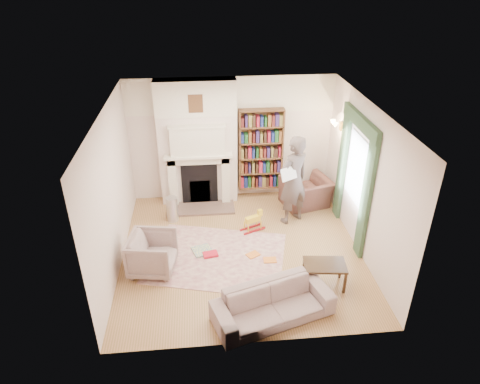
{
  "coord_description": "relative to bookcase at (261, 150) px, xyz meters",
  "views": [
    {
      "loc": [
        -0.67,
        -6.64,
        4.97
      ],
      "look_at": [
        0.0,
        0.25,
        1.15
      ],
      "focal_mm": 32.0,
      "sensor_mm": 36.0,
      "label": 1
    }
  ],
  "objects": [
    {
      "name": "floor",
      "position": [
        -0.65,
        -2.12,
        -1.18
      ],
      "size": [
        4.5,
        4.5,
        0.0
      ],
      "primitive_type": "plane",
      "color": "olive",
      "rests_on": "ground"
    },
    {
      "name": "paraffin_heater",
      "position": [
        -2.0,
        -0.9,
        -0.9
      ],
      "size": [
        0.29,
        0.29,
        0.55
      ],
      "primitive_type": "cylinder",
      "rotation": [
        0.0,
        0.0,
        -0.24
      ],
      "color": "#B9BBC1",
      "rests_on": "floor"
    },
    {
      "name": "wall_front",
      "position": [
        -0.65,
        -4.37,
        0.22
      ],
      "size": [
        4.5,
        0.0,
        4.5
      ],
      "primitive_type": "plane",
      "rotation": [
        -1.57,
        0.0,
        0.0
      ],
      "color": "#F2E0D2",
      "rests_on": "floor"
    },
    {
      "name": "pelmet",
      "position": [
        1.54,
        -1.72,
        1.2
      ],
      "size": [
        0.09,
        1.7,
        0.24
      ],
      "primitive_type": "cube",
      "color": "#314C30",
      "rests_on": "wall_right"
    },
    {
      "name": "armchair_reading",
      "position": [
        0.97,
        -0.55,
        -0.85
      ],
      "size": [
        1.2,
        1.11,
        0.65
      ],
      "primitive_type": "imported",
      "rotation": [
        0.0,
        0.0,
        3.4
      ],
      "color": "#4A2727",
      "rests_on": "floor"
    },
    {
      "name": "armchair_left",
      "position": [
        -2.28,
        -2.54,
        -0.81
      ],
      "size": [
        0.91,
        0.89,
        0.72
      ],
      "primitive_type": "imported",
      "rotation": [
        0.0,
        0.0,
        1.41
      ],
      "color": "#C1B39F",
      "rests_on": "floor"
    },
    {
      "name": "sofa",
      "position": [
        -0.34,
        -3.9,
        -0.9
      ],
      "size": [
        2.0,
        1.26,
        0.54
      ],
      "primitive_type": "imported",
      "rotation": [
        0.0,
        0.0,
        0.31
      ],
      "color": "#B6A896",
      "rests_on": "floor"
    },
    {
      "name": "rocking_horse",
      "position": [
        -0.35,
        -1.45,
        -0.95
      ],
      "size": [
        0.54,
        0.39,
        0.44
      ],
      "primitive_type": null,
      "rotation": [
        0.0,
        0.0,
        0.43
      ],
      "color": "gold",
      "rests_on": "rug"
    },
    {
      "name": "bookcase",
      "position": [
        0.0,
        0.0,
        0.0
      ],
      "size": [
        1.0,
        0.24,
        1.85
      ],
      "primitive_type": "cube",
      "color": "brown",
      "rests_on": "floor"
    },
    {
      "name": "man_reading",
      "position": [
        0.52,
        -1.15,
        -0.21
      ],
      "size": [
        0.84,
        0.75,
        1.93
      ],
      "primitive_type": "imported",
      "rotation": [
        0.0,
        0.0,
        3.66
      ],
      "color": "#4F433F",
      "rests_on": "floor"
    },
    {
      "name": "ceiling",
      "position": [
        -0.65,
        -2.12,
        1.62
      ],
      "size": [
        4.5,
        4.5,
        0.0
      ],
      "primitive_type": "plane",
      "rotation": [
        3.14,
        0.0,
        0.0
      ],
      "color": "white",
      "rests_on": "wall_back"
    },
    {
      "name": "newspaper",
      "position": [
        0.37,
        -1.35,
        0.05
      ],
      "size": [
        0.37,
        0.28,
        0.25
      ],
      "primitive_type": "cube",
      "rotation": [
        -0.35,
        0.0,
        0.52
      ],
      "color": "white",
      "rests_on": "man_reading"
    },
    {
      "name": "curtain_right",
      "position": [
        1.55,
        -1.02,
        0.02
      ],
      "size": [
        0.07,
        0.32,
        2.4
      ],
      "primitive_type": "cube",
      "color": "#314C30",
      "rests_on": "floor"
    },
    {
      "name": "game_box_lid",
      "position": [
        -1.25,
        -2.24,
        -1.14
      ],
      "size": [
        0.3,
        0.23,
        0.05
      ],
      "primitive_type": "cube",
      "rotation": [
        0.0,
        0.0,
        0.19
      ],
      "color": "red",
      "rests_on": "rug"
    },
    {
      "name": "wall_left",
      "position": [
        -2.9,
        -2.12,
        0.22
      ],
      "size": [
        0.0,
        4.5,
        4.5
      ],
      "primitive_type": "plane",
      "rotation": [
        1.57,
        0.0,
        1.57
      ],
      "color": "#F2E0D2",
      "rests_on": "floor"
    },
    {
      "name": "curtain_left",
      "position": [
        1.55,
        -2.42,
        0.02
      ],
      "size": [
        0.07,
        0.32,
        2.4
      ],
      "primitive_type": "cube",
      "color": "#314C30",
      "rests_on": "floor"
    },
    {
      "name": "wall_sconce",
      "position": [
        1.38,
        -0.62,
        0.72
      ],
      "size": [
        0.2,
        0.24,
        0.24
      ],
      "primitive_type": null,
      "color": "gold",
      "rests_on": "wall_right"
    },
    {
      "name": "rug",
      "position": [
        -1.12,
        -2.3,
        -1.17
      ],
      "size": [
        2.85,
        2.45,
        0.01
      ],
      "primitive_type": "cube",
      "rotation": [
        0.0,
        0.0,
        -0.25
      ],
      "color": "beige",
      "rests_on": "floor"
    },
    {
      "name": "comic_annuals",
      "position": [
        -0.3,
        -2.4,
        -1.16
      ],
      "size": [
        0.56,
        0.42,
        0.02
      ],
      "color": "red",
      "rests_on": "rug"
    },
    {
      "name": "window",
      "position": [
        1.58,
        -1.72,
        0.27
      ],
      "size": [
        0.02,
        0.9,
        1.3
      ],
      "primitive_type": "cube",
      "color": "silver",
      "rests_on": "wall_right"
    },
    {
      "name": "fireplace",
      "position": [
        -1.4,
        -0.07,
        0.21
      ],
      "size": [
        1.7,
        0.58,
        2.8
      ],
      "color": "#F2E0D2",
      "rests_on": "floor"
    },
    {
      "name": "wall_right",
      "position": [
        1.6,
        -2.12,
        0.22
      ],
      "size": [
        0.0,
        4.5,
        4.5
      ],
      "primitive_type": "plane",
      "rotation": [
        1.57,
        0.0,
        -1.57
      ],
      "color": "#F2E0D2",
      "rests_on": "floor"
    },
    {
      "name": "wall_back",
      "position": [
        -0.65,
        0.13,
        0.22
      ],
      "size": [
        4.5,
        0.0,
        4.5
      ],
      "primitive_type": "plane",
      "rotation": [
        1.57,
        0.0,
        0.0
      ],
      "color": "#F2E0D2",
      "rests_on": "floor"
    },
    {
      "name": "coffee_table",
      "position": [
        0.65,
        -3.24,
        -0.95
      ],
      "size": [
        0.75,
        0.53,
        0.45
      ],
      "primitive_type": null,
      "rotation": [
        0.0,
        0.0,
        -0.11
      ],
      "color": "#382713",
      "rests_on": "floor"
    },
    {
      "name": "board_game",
      "position": [
        -1.4,
        -2.09,
        -1.15
      ],
      "size": [
        0.44,
        0.44,
        0.03
      ],
      "primitive_type": "cube",
      "rotation": [
        0.0,
        0.0,
        0.31
      ],
      "color": "#F1E955",
      "rests_on": "rug"
    }
  ]
}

